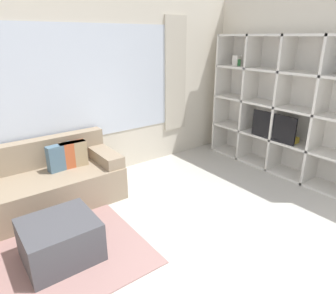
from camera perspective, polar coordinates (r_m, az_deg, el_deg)
The scene contains 6 objects.
wall_back at distance 4.48m, azimuth -17.18°, elevation 10.17°, with size 6.94×0.11×2.70m.
wall_right at distance 5.11m, azimuth 23.75°, elevation 10.47°, with size 0.07×4.48×2.70m, color beige.
area_rug at distance 3.40m, azimuth -28.70°, elevation -20.25°, with size 2.62×1.64×0.01m, color gray.
shelving_unit at distance 5.04m, azimuth 20.93°, elevation 7.29°, with size 0.42×2.50×2.11m.
couch_main at distance 4.15m, azimuth -23.54°, elevation -6.75°, with size 2.07×0.86×0.82m.
ottoman at distance 3.24m, azimuth -19.83°, elevation -16.33°, with size 0.69×0.63×0.42m.
Camera 1 is at (-1.50, -0.84, 2.08)m, focal length 32.00 mm.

